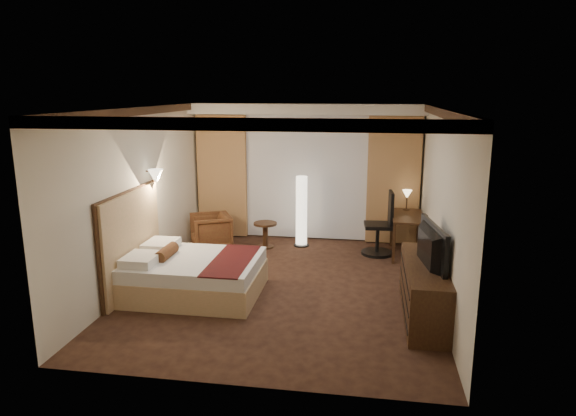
% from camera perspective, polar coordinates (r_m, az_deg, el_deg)
% --- Properties ---
extents(floor, '(4.50, 5.50, 0.01)m').
position_cam_1_polar(floor, '(7.97, -0.46, -8.72)').
color(floor, black).
rests_on(floor, ground).
extents(ceiling, '(4.50, 5.50, 0.01)m').
position_cam_1_polar(ceiling, '(7.41, -0.50, 11.06)').
color(ceiling, white).
rests_on(ceiling, back_wall).
extents(back_wall, '(4.50, 0.02, 2.70)m').
position_cam_1_polar(back_wall, '(10.26, 2.07, 3.99)').
color(back_wall, beige).
rests_on(back_wall, floor).
extents(left_wall, '(0.02, 5.50, 2.70)m').
position_cam_1_polar(left_wall, '(8.25, -16.09, 1.29)').
color(left_wall, beige).
rests_on(left_wall, floor).
extents(right_wall, '(0.02, 5.50, 2.70)m').
position_cam_1_polar(right_wall, '(7.55, 16.62, 0.21)').
color(right_wall, beige).
rests_on(right_wall, floor).
extents(crown_molding, '(4.50, 5.50, 0.12)m').
position_cam_1_polar(crown_molding, '(7.42, -0.50, 10.60)').
color(crown_molding, black).
rests_on(crown_molding, ceiling).
extents(soffit, '(4.50, 0.50, 0.20)m').
position_cam_1_polar(soffit, '(9.89, 1.95, 10.94)').
color(soffit, white).
rests_on(soffit, ceiling).
extents(curtain_sheer, '(2.48, 0.04, 2.45)m').
position_cam_1_polar(curtain_sheer, '(10.19, 2.01, 3.37)').
color(curtain_sheer, silver).
rests_on(curtain_sheer, back_wall).
extents(curtain_left_drape, '(1.00, 0.14, 2.45)m').
position_cam_1_polar(curtain_left_drape, '(10.48, -7.31, 3.53)').
color(curtain_left_drape, tan).
rests_on(curtain_left_drape, back_wall).
extents(curtain_right_drape, '(1.00, 0.14, 2.45)m').
position_cam_1_polar(curtain_right_drape, '(10.07, 11.63, 2.99)').
color(curtain_right_drape, tan).
rests_on(curtain_right_drape, back_wall).
extents(wall_sconce, '(0.24, 0.24, 0.24)m').
position_cam_1_polar(wall_sconce, '(8.36, -14.48, 3.42)').
color(wall_sconce, white).
rests_on(wall_sconce, left_wall).
extents(bed, '(1.89, 1.47, 0.55)m').
position_cam_1_polar(bed, '(7.73, -10.29, -7.45)').
color(bed, white).
rests_on(bed, floor).
extents(headboard, '(0.12, 1.77, 1.50)m').
position_cam_1_polar(headboard, '(7.94, -16.95, -3.67)').
color(headboard, tan).
rests_on(headboard, floor).
extents(armchair, '(0.91, 0.93, 0.73)m').
position_cam_1_polar(armchair, '(9.86, -8.58, -2.38)').
color(armchair, '#4C2316').
rests_on(armchair, floor).
extents(side_table, '(0.45, 0.45, 0.49)m').
position_cam_1_polar(side_table, '(9.82, -2.53, -3.01)').
color(side_table, black).
rests_on(side_table, floor).
extents(floor_lamp, '(0.29, 0.29, 1.38)m').
position_cam_1_polar(floor_lamp, '(9.80, 1.51, -0.36)').
color(floor_lamp, white).
rests_on(floor_lamp, floor).
extents(desk, '(0.55, 1.15, 0.75)m').
position_cam_1_polar(desk, '(9.58, 13.05, -2.95)').
color(desk, black).
rests_on(desk, floor).
extents(desk_lamp, '(0.18, 0.18, 0.34)m').
position_cam_1_polar(desk_lamp, '(9.86, 13.06, 0.76)').
color(desk_lamp, '#FFD899').
rests_on(desk_lamp, desk).
extents(office_chair, '(0.61, 0.61, 1.18)m').
position_cam_1_polar(office_chair, '(9.45, 9.97, -1.67)').
color(office_chair, black).
rests_on(office_chair, floor).
extents(dresser, '(0.50, 1.90, 0.74)m').
position_cam_1_polar(dresser, '(7.08, 14.85, -8.82)').
color(dresser, black).
rests_on(dresser, floor).
extents(television, '(0.84, 1.26, 0.15)m').
position_cam_1_polar(television, '(6.86, 14.94, -3.32)').
color(television, black).
rests_on(television, dresser).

